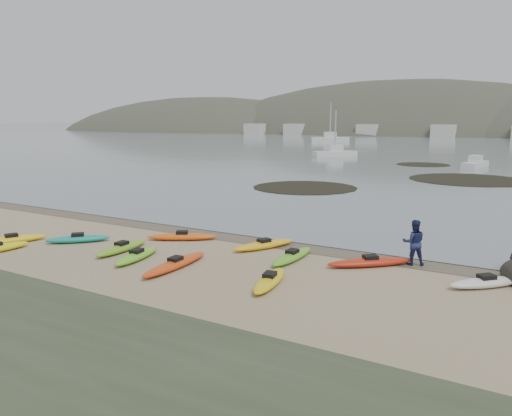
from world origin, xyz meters
The scene contains 6 objects.
ground centered at (0.00, 0.00, 0.00)m, with size 600.00×600.00×0.00m, color tan.
wet_sand centered at (0.00, -0.30, 0.00)m, with size 60.00×60.00×0.00m, color brown.
kayaks centered at (-0.57, -4.47, 0.17)m, with size 22.47×9.77×0.34m.
person_east centered at (7.85, -0.80, 0.93)m, with size 0.90×0.70×1.86m, color navy.
kelp_mats centered at (0.78, 29.11, 0.03)m, with size 21.24×35.06×0.04m.
moored_boats centered at (1.40, 87.30, 0.58)m, with size 97.08×67.22×1.34m.
Camera 1 is at (12.23, -20.84, 5.83)m, focal length 35.00 mm.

